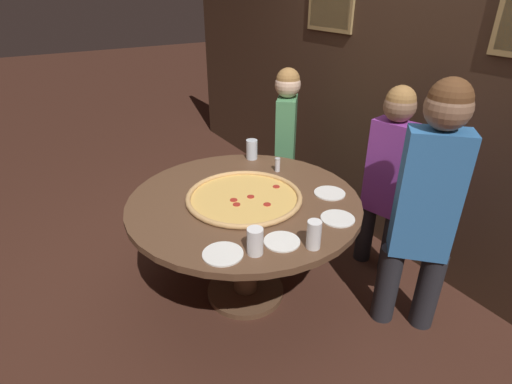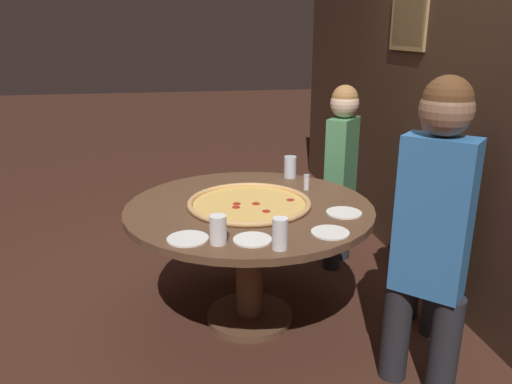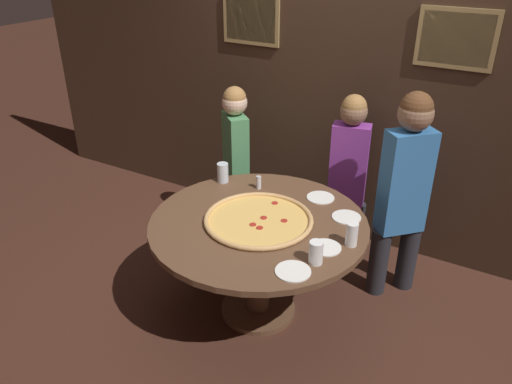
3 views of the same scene
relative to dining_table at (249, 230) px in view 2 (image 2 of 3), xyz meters
The scene contains 15 objects.
ground_plane 0.59m from the dining_table, ahead, with size 24.00×24.00×0.00m, color #422319.
back_wall 1.49m from the dining_table, 90.00° to the left, with size 6.40×0.08×2.60m.
dining_table is the anchor object (origin of this frame).
giant_pizza 0.16m from the dining_table, 70.40° to the left, with size 0.71×0.71×0.03m.
drink_cup_front_edge 0.65m from the dining_table, ahead, with size 0.07×0.07×0.15m, color white.
drink_cup_centre_back 0.67m from the dining_table, 144.68° to the left, with size 0.08×0.08×0.14m, color silver.
drink_cup_far_right 0.59m from the dining_table, 24.47° to the right, with size 0.08×0.08×0.14m, color white.
white_plate_right_side 0.59m from the dining_table, 34.66° to the left, with size 0.19×0.19×0.01m, color white.
white_plate_near_front 0.52m from the dining_table, ahead, with size 0.19×0.19×0.01m, color white.
white_plate_beside_cup 0.56m from the dining_table, 65.81° to the left, with size 0.19×0.19×0.01m, color white.
white_plate_left_side 0.58m from the dining_table, 40.54° to the right, with size 0.20×0.20×0.01m, color white.
condiment_shaker 0.50m from the dining_table, 119.74° to the left, with size 0.04×0.04×0.10m.
diner_centre_back 1.06m from the dining_table, 44.75° to the left, with size 0.36×0.37×1.52m.
diner_side_right 1.04m from the dining_table, 130.40° to the left, with size 0.33×0.31×1.33m.
diner_far_left 1.04m from the dining_table, 77.06° to the left, with size 0.35×0.21×1.35m.
Camera 2 is at (2.64, -0.43, 1.69)m, focal length 35.00 mm.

